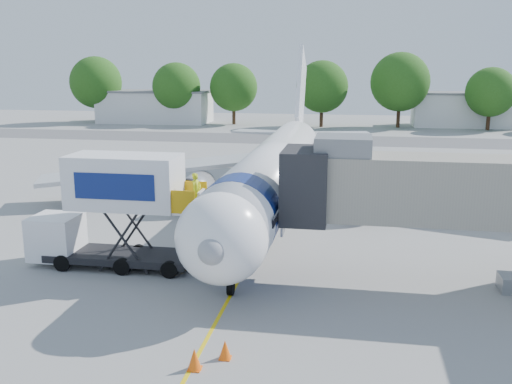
# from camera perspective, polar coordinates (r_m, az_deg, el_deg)

# --- Properties ---
(ground) EXTENTS (160.00, 160.00, 0.00)m
(ground) POSITION_cam_1_polar(r_m,az_deg,el_deg) (33.55, 0.92, -3.99)
(ground) COLOR #989895
(ground) RESTS_ON ground
(guidance_line) EXTENTS (0.15, 70.00, 0.01)m
(guidance_line) POSITION_cam_1_polar(r_m,az_deg,el_deg) (33.55, 0.92, -3.98)
(guidance_line) COLOR yellow
(guidance_line) RESTS_ON ground
(taxiway_strip) EXTENTS (120.00, 10.00, 0.01)m
(taxiway_strip) POSITION_cam_1_polar(r_m,az_deg,el_deg) (74.54, 5.93, 5.23)
(taxiway_strip) COLOR #59595B
(taxiway_strip) RESTS_ON ground
(aircraft) EXTENTS (34.17, 37.73, 11.35)m
(aircraft) POSITION_cam_1_polar(r_m,az_deg,el_deg) (36.82, 1.93, 2.23)
(aircraft) COLOR white
(aircraft) RESTS_ON ground
(jet_bridge) EXTENTS (13.90, 3.20, 6.60)m
(jet_bridge) POSITION_cam_1_polar(r_m,az_deg,el_deg) (25.50, 16.46, 0.18)
(jet_bridge) COLOR gray
(jet_bridge) RESTS_ON ground
(catering_hiloader) EXTENTS (8.56, 2.44, 5.50)m
(catering_hiloader) POSITION_cam_1_polar(r_m,az_deg,el_deg) (28.02, -14.12, -1.90)
(catering_hiloader) COLOR black
(catering_hiloader) RESTS_ON ground
(safety_cone_a) EXTENTS (0.42, 0.42, 0.67)m
(safety_cone_a) POSITION_cam_1_polar(r_m,az_deg,el_deg) (19.75, -3.11, -15.48)
(safety_cone_a) COLOR #F95C0D
(safety_cone_a) RESTS_ON ground
(safety_cone_b) EXTENTS (0.46, 0.46, 0.73)m
(safety_cone_b) POSITION_cam_1_polar(r_m,az_deg,el_deg) (19.21, -6.17, -16.31)
(safety_cone_b) COLOR #F95C0D
(safety_cone_b) RESTS_ON ground
(outbuilding_left) EXTENTS (18.40, 8.40, 5.30)m
(outbuilding_left) POSITION_cam_1_polar(r_m,az_deg,el_deg) (97.73, -10.04, 8.44)
(outbuilding_left) COLOR silver
(outbuilding_left) RESTS_ON ground
(outbuilding_right) EXTENTS (16.40, 7.40, 5.30)m
(outbuilding_right) POSITION_cam_1_polar(r_m,az_deg,el_deg) (95.55, 20.24, 7.76)
(outbuilding_right) COLOR silver
(outbuilding_right) RESTS_ON ground
(tree_a) EXTENTS (8.51, 8.51, 10.84)m
(tree_a) POSITION_cam_1_polar(r_m,az_deg,el_deg) (99.68, -15.71, 10.50)
(tree_a) COLOR #382314
(tree_a) RESTS_ON ground
(tree_b) EXTENTS (7.74, 7.74, 9.87)m
(tree_b) POSITION_cam_1_polar(r_m,az_deg,el_deg) (94.11, -7.97, 10.38)
(tree_b) COLOR #382314
(tree_b) RESTS_ON ground
(tree_c) EXTENTS (7.64, 7.64, 9.74)m
(tree_c) POSITION_cam_1_polar(r_m,az_deg,el_deg) (92.81, -2.25, 10.41)
(tree_c) COLOR #382314
(tree_c) RESTS_ON ground
(tree_d) EXTENTS (7.98, 7.98, 10.17)m
(tree_d) POSITION_cam_1_polar(r_m,az_deg,el_deg) (89.52, 6.62, 10.42)
(tree_d) COLOR #382314
(tree_d) RESTS_ON ground
(tree_e) EXTENTS (8.93, 8.93, 11.39)m
(tree_e) POSITION_cam_1_polar(r_m,az_deg,el_deg) (90.70, 14.22, 10.62)
(tree_e) COLOR #382314
(tree_e) RESTS_ON ground
(tree_f) EXTENTS (7.20, 7.20, 9.18)m
(tree_f) POSITION_cam_1_polar(r_m,az_deg,el_deg) (91.16, 22.42, 9.22)
(tree_f) COLOR #382314
(tree_f) RESTS_ON ground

